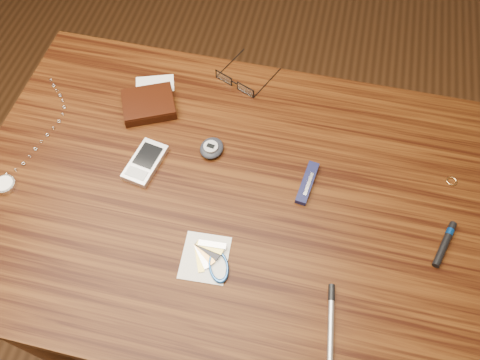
{
  "coord_description": "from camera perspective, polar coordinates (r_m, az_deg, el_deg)",
  "views": [
    {
      "loc": [
        0.13,
        -0.42,
        1.55
      ],
      "look_at": [
        0.03,
        0.03,
        0.76
      ],
      "focal_mm": 35.0,
      "sensor_mm": 36.0,
      "label": 1
    }
  ],
  "objects": [
    {
      "name": "eyeglasses",
      "position": [
        1.07,
        -0.45,
        11.83
      ],
      "size": [
        0.14,
        0.14,
        0.02
      ],
      "color": "black",
      "rests_on": "desk"
    },
    {
      "name": "desk",
      "position": [
        1.01,
        -2.03,
        -4.36
      ],
      "size": [
        1.0,
        0.7,
        0.75
      ],
      "color": "#391B09",
      "rests_on": "ground"
    },
    {
      "name": "wallet_and_card",
      "position": [
        1.05,
        -11.06,
        9.1
      ],
      "size": [
        0.14,
        0.17,
        0.02
      ],
      "color": "black",
      "rests_on": "desk"
    },
    {
      "name": "notepad_keys",
      "position": [
        0.85,
        -3.47,
        -9.78
      ],
      "size": [
        0.11,
        0.1,
        0.01
      ],
      "color": "white",
      "rests_on": "desk"
    },
    {
      "name": "pocket_knife",
      "position": [
        0.93,
        8.21,
        -0.35
      ],
      "size": [
        0.03,
        0.1,
        0.01
      ],
      "color": "black",
      "rests_on": "desk"
    },
    {
      "name": "black_blue_pen",
      "position": [
        0.94,
        23.75,
        -6.98
      ],
      "size": [
        0.04,
        0.1,
        0.01
      ],
      "color": "black",
      "rests_on": "desk"
    },
    {
      "name": "pocket_watch",
      "position": [
        1.03,
        -26.46,
        -0.02
      ],
      "size": [
        0.07,
        0.3,
        0.01
      ],
      "color": "silver",
      "rests_on": "desk"
    },
    {
      "name": "pda_phone",
      "position": [
        0.96,
        -11.48,
        2.13
      ],
      "size": [
        0.07,
        0.11,
        0.02
      ],
      "color": "silver",
      "rests_on": "desk"
    },
    {
      "name": "ground",
      "position": [
        1.61,
        -1.3,
        -14.54
      ],
      "size": [
        3.8,
        3.8,
        0.0
      ],
      "primitive_type": "plane",
      "color": "#472814",
      "rests_on": "ground"
    },
    {
      "name": "pedometer",
      "position": [
        0.96,
        -3.48,
        3.91
      ],
      "size": [
        0.06,
        0.06,
        0.02
      ],
      "color": "black",
      "rests_on": "desk"
    },
    {
      "name": "gold_ring",
      "position": [
        1.02,
        24.39,
        -0.13
      ],
      "size": [
        0.03,
        0.03,
        0.0
      ],
      "primitive_type": "torus",
      "rotation": [
        0.0,
        0.0,
        0.22
      ],
      "color": "tan",
      "rests_on": "desk"
    },
    {
      "name": "silver_pen",
      "position": [
        0.84,
        11.03,
        -16.06
      ],
      "size": [
        0.02,
        0.13,
        0.01
      ],
      "color": "#B7B7BC",
      "rests_on": "desk"
    }
  ]
}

